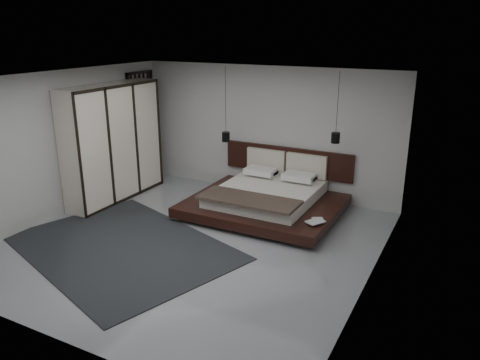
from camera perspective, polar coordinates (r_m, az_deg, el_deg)
The scene contains 14 objects.
floor at distance 8.25m, azimuth -5.76°, elevation -7.52°, with size 6.00×6.00×0.00m, color gray.
ceiling at distance 7.48m, azimuth -6.45°, elevation 12.20°, with size 6.00×6.00×0.00m, color white.
wall_back at distance 10.31m, azimuth 3.13°, elevation 6.01°, with size 6.00×6.00×0.00m, color #B9B9B7.
wall_front at distance 5.65m, azimuth -23.07°, elevation -5.88°, with size 6.00×6.00×0.00m, color #B9B9B7.
wall_left at distance 9.69m, azimuth -21.13°, elevation 4.03°, with size 6.00×6.00×0.00m, color #B9B9B7.
wall_right at distance 6.65m, azimuth 16.07°, elevation -1.55°, with size 6.00×6.00×0.00m, color #B9B9B7.
lattice_screen at distance 11.40m, azimuth -11.77°, elevation 6.32°, with size 0.05×0.90×2.60m, color black.
bed at distance 9.43m, azimuth 3.29°, elevation -2.14°, with size 2.91×2.45×1.10m.
book_lower at distance 8.46m, azimuth 8.83°, elevation -4.89°, with size 0.20×0.27×0.03m, color #99724C.
book_upper at distance 8.42m, azimuth 8.64°, elevation -4.79°, with size 0.23×0.32×0.02m, color #99724C.
pendant_left at distance 10.06m, azimuth -1.74°, elevation 5.34°, with size 0.17×0.17×1.58m.
pendant_right at distance 9.11m, azimuth 11.57°, elevation 5.10°, with size 0.17×0.17×1.35m.
wardrobe at distance 10.29m, azimuth -15.22°, elevation 4.40°, with size 0.59×2.51×2.46m.
rug at distance 8.26m, azimuth -14.18°, elevation -7.93°, with size 3.78×2.70×0.02m, color black.
Camera 1 is at (4.14, -6.19, 3.56)m, focal length 35.00 mm.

